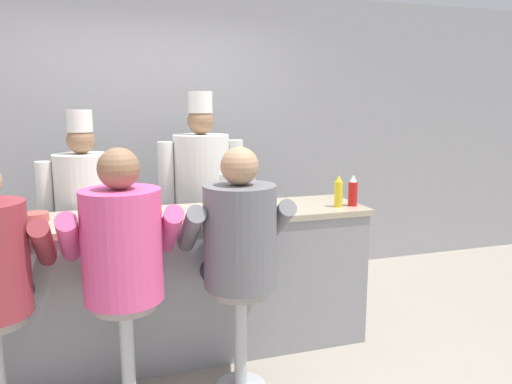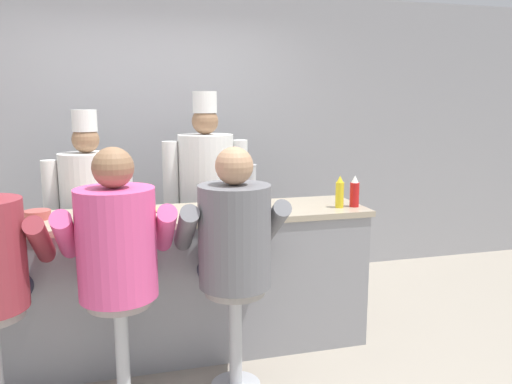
{
  "view_description": "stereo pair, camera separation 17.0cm",
  "coord_description": "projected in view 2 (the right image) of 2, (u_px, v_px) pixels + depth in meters",
  "views": [
    {
      "loc": [
        -0.48,
        -2.92,
        1.7
      ],
      "look_at": [
        0.56,
        0.28,
        1.1
      ],
      "focal_mm": 35.0,
      "sensor_mm": 36.0,
      "label": 1
    },
    {
      "loc": [
        -0.32,
        -2.97,
        1.7
      ],
      "look_at": [
        0.56,
        0.28,
        1.1
      ],
      "focal_mm": 35.0,
      "sensor_mm": 36.0,
      "label": 2
    }
  ],
  "objects": [
    {
      "name": "wall_back",
      "position": [
        156.0,
        141.0,
        4.6
      ],
      "size": [
        10.0,
        0.06,
        2.7
      ],
      "color": "#99999E",
      "rests_on": "ground_plane"
    },
    {
      "name": "diner_seated_pink",
      "position": [
        117.0,
        249.0,
        2.73
      ],
      "size": [
        0.65,
        0.64,
        1.47
      ],
      "color": "#B2B5BA",
      "rests_on": "ground_plane"
    },
    {
      "name": "breakfast_plate",
      "position": [
        154.0,
        213.0,
        3.27
      ],
      "size": [
        0.27,
        0.27,
        0.05
      ],
      "color": "white",
      "rests_on": "diner_counter"
    },
    {
      "name": "diner_counter",
      "position": [
        175.0,
        282.0,
        3.41
      ],
      "size": [
        2.66,
        0.62,
        0.98
      ],
      "color": "gray",
      "rests_on": "ground_plane"
    },
    {
      "name": "cook_in_whites_near",
      "position": [
        90.0,
        210.0,
        3.74
      ],
      "size": [
        0.64,
        0.41,
        1.65
      ],
      "color": "#232328",
      "rests_on": "ground_plane"
    },
    {
      "name": "ketchup_bottle_red",
      "position": [
        355.0,
        192.0,
        3.51
      ],
      "size": [
        0.07,
        0.07,
        0.22
      ],
      "color": "red",
      "rests_on": "diner_counter"
    },
    {
      "name": "cereal_bowl",
      "position": [
        37.0,
        215.0,
        3.15
      ],
      "size": [
        0.17,
        0.17,
        0.05
      ],
      "color": "#B24C47",
      "rests_on": "diner_counter"
    },
    {
      "name": "ground_plane",
      "position": [
        183.0,
        371.0,
        3.2
      ],
      "size": [
        20.0,
        20.0,
        0.0
      ],
      "primitive_type": "plane",
      "color": "#9E9384"
    },
    {
      "name": "diner_seated_grey",
      "position": [
        233.0,
        242.0,
        2.9
      ],
      "size": [
        0.64,
        0.63,
        1.46
      ],
      "color": "#B2B5BA",
      "rests_on": "ground_plane"
    },
    {
      "name": "mustard_bottle_yellow",
      "position": [
        340.0,
        193.0,
        3.48
      ],
      "size": [
        0.06,
        0.06,
        0.23
      ],
      "color": "yellow",
      "rests_on": "diner_counter"
    },
    {
      "name": "coffee_mug_tan",
      "position": [
        246.0,
        209.0,
        3.25
      ],
      "size": [
        0.14,
        0.09,
        0.09
      ],
      "color": "beige",
      "rests_on": "diner_counter"
    },
    {
      "name": "water_pitcher_clear",
      "position": [
        229.0,
        190.0,
        3.55
      ],
      "size": [
        0.15,
        0.13,
        0.23
      ],
      "color": "silver",
      "rests_on": "diner_counter"
    },
    {
      "name": "cup_stack_steel",
      "position": [
        250.0,
        186.0,
        3.49
      ],
      "size": [
        0.09,
        0.09,
        0.3
      ],
      "color": "#B7BABF",
      "rests_on": "diner_counter"
    },
    {
      "name": "hot_sauce_bottle_orange",
      "position": [
        221.0,
        208.0,
        3.18
      ],
      "size": [
        0.03,
        0.03,
        0.13
      ],
      "color": "orange",
      "rests_on": "diner_counter"
    },
    {
      "name": "cook_in_whites_far",
      "position": [
        206.0,
        191.0,
        4.1
      ],
      "size": [
        0.7,
        0.45,
        1.79
      ],
      "color": "#232328",
      "rests_on": "ground_plane"
    }
  ]
}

